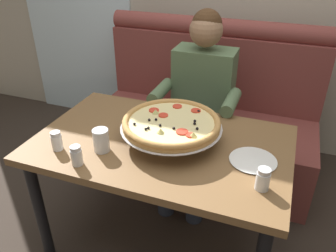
{
  "coord_description": "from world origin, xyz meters",
  "views": [
    {
      "loc": [
        0.55,
        -1.37,
        1.68
      ],
      "look_at": [
        0.04,
        -0.01,
        0.84
      ],
      "focal_mm": 36.21,
      "sensor_mm": 36.0,
      "label": 1
    }
  ],
  "objects_px": {
    "shaker_parmesan": "(263,180)",
    "plate_near_left": "(253,159)",
    "dining_table": "(162,155)",
    "pizza": "(171,123)",
    "shaker_pepper_flakes": "(57,142)",
    "diner_main": "(199,99)",
    "booth_bench": "(203,121)",
    "drinking_glass": "(101,142)",
    "shaker_oregano": "(77,157)"
  },
  "relations": [
    {
      "from": "drinking_glass",
      "to": "diner_main",
      "type": "bearing_deg",
      "value": 71.01
    },
    {
      "from": "diner_main",
      "to": "plate_near_left",
      "type": "bearing_deg",
      "value": -54.75
    },
    {
      "from": "shaker_pepper_flakes",
      "to": "drinking_glass",
      "type": "bearing_deg",
      "value": 17.61
    },
    {
      "from": "booth_bench",
      "to": "plate_near_left",
      "type": "bearing_deg",
      "value": -62.23
    },
    {
      "from": "dining_table",
      "to": "shaker_parmesan",
      "type": "height_order",
      "value": "shaker_parmesan"
    },
    {
      "from": "booth_bench",
      "to": "pizza",
      "type": "bearing_deg",
      "value": -87.06
    },
    {
      "from": "diner_main",
      "to": "shaker_oregano",
      "type": "distance_m",
      "value": 0.99
    },
    {
      "from": "shaker_parmesan",
      "to": "pizza",
      "type": "bearing_deg",
      "value": 155.19
    },
    {
      "from": "shaker_oregano",
      "to": "drinking_glass",
      "type": "relative_size",
      "value": 0.84
    },
    {
      "from": "diner_main",
      "to": "plate_near_left",
      "type": "xyz_separation_m",
      "value": [
        0.44,
        -0.62,
        0.04
      ]
    },
    {
      "from": "pizza",
      "to": "drinking_glass",
      "type": "distance_m",
      "value": 0.36
    },
    {
      "from": "diner_main",
      "to": "plate_near_left",
      "type": "distance_m",
      "value": 0.76
    },
    {
      "from": "pizza",
      "to": "plate_near_left",
      "type": "distance_m",
      "value": 0.44
    },
    {
      "from": "dining_table",
      "to": "diner_main",
      "type": "bearing_deg",
      "value": 87.36
    },
    {
      "from": "diner_main",
      "to": "plate_near_left",
      "type": "relative_size",
      "value": 5.68
    },
    {
      "from": "booth_bench",
      "to": "shaker_pepper_flakes",
      "type": "relative_size",
      "value": 16.93
    },
    {
      "from": "shaker_pepper_flakes",
      "to": "shaker_parmesan",
      "type": "bearing_deg",
      "value": 2.91
    },
    {
      "from": "pizza",
      "to": "shaker_pepper_flakes",
      "type": "distance_m",
      "value": 0.57
    },
    {
      "from": "booth_bench",
      "to": "pizza",
      "type": "height_order",
      "value": "booth_bench"
    },
    {
      "from": "pizza",
      "to": "shaker_pepper_flakes",
      "type": "xyz_separation_m",
      "value": [
        -0.5,
        -0.27,
        -0.06
      ]
    },
    {
      "from": "shaker_pepper_flakes",
      "to": "plate_near_left",
      "type": "relative_size",
      "value": 0.44
    },
    {
      "from": "pizza",
      "to": "shaker_pepper_flakes",
      "type": "height_order",
      "value": "pizza"
    },
    {
      "from": "pizza",
      "to": "dining_table",
      "type": "bearing_deg",
      "value": -149.06
    },
    {
      "from": "dining_table",
      "to": "shaker_pepper_flakes",
      "type": "xyz_separation_m",
      "value": [
        -0.46,
        -0.25,
        0.13
      ]
    },
    {
      "from": "shaker_parmesan",
      "to": "shaker_oregano",
      "type": "height_order",
      "value": "shaker_parmesan"
    },
    {
      "from": "shaker_parmesan",
      "to": "drinking_glass",
      "type": "height_order",
      "value": "drinking_glass"
    },
    {
      "from": "shaker_pepper_flakes",
      "to": "drinking_glass",
      "type": "relative_size",
      "value": 0.84
    },
    {
      "from": "diner_main",
      "to": "shaker_parmesan",
      "type": "relative_size",
      "value": 12.66
    },
    {
      "from": "dining_table",
      "to": "shaker_oregano",
      "type": "distance_m",
      "value": 0.45
    },
    {
      "from": "shaker_parmesan",
      "to": "plate_near_left",
      "type": "relative_size",
      "value": 0.45
    },
    {
      "from": "plate_near_left",
      "to": "drinking_glass",
      "type": "bearing_deg",
      "value": -166.58
    },
    {
      "from": "shaker_pepper_flakes",
      "to": "booth_bench",
      "type": "bearing_deg",
      "value": 67.96
    },
    {
      "from": "pizza",
      "to": "shaker_oregano",
      "type": "relative_size",
      "value": 5.28
    },
    {
      "from": "diner_main",
      "to": "shaker_pepper_flakes",
      "type": "bearing_deg",
      "value": -119.39
    },
    {
      "from": "drinking_glass",
      "to": "shaker_parmesan",
      "type": "bearing_deg",
      "value": -1.26
    },
    {
      "from": "pizza",
      "to": "plate_near_left",
      "type": "bearing_deg",
      "value": -5.09
    },
    {
      "from": "diner_main",
      "to": "drinking_glass",
      "type": "bearing_deg",
      "value": -108.99
    },
    {
      "from": "shaker_oregano",
      "to": "dining_table",
      "type": "bearing_deg",
      "value": 47.71
    },
    {
      "from": "plate_near_left",
      "to": "booth_bench",
      "type": "bearing_deg",
      "value": 117.77
    },
    {
      "from": "dining_table",
      "to": "pizza",
      "type": "bearing_deg",
      "value": 30.94
    },
    {
      "from": "booth_bench",
      "to": "shaker_oregano",
      "type": "relative_size",
      "value": 16.96
    },
    {
      "from": "shaker_parmesan",
      "to": "dining_table",
      "type": "bearing_deg",
      "value": 159.46
    },
    {
      "from": "shaker_oregano",
      "to": "booth_bench",
      "type": "bearing_deg",
      "value": 76.27
    },
    {
      "from": "dining_table",
      "to": "diner_main",
      "type": "distance_m",
      "value": 0.61
    },
    {
      "from": "diner_main",
      "to": "shaker_pepper_flakes",
      "type": "height_order",
      "value": "diner_main"
    },
    {
      "from": "shaker_parmesan",
      "to": "shaker_oregano",
      "type": "xyz_separation_m",
      "value": [
        -0.82,
        -0.12,
        -0.0
      ]
    },
    {
      "from": "dining_table",
      "to": "plate_near_left",
      "type": "bearing_deg",
      "value": -1.42
    },
    {
      "from": "booth_bench",
      "to": "dining_table",
      "type": "height_order",
      "value": "booth_bench"
    },
    {
      "from": "shaker_pepper_flakes",
      "to": "drinking_glass",
      "type": "distance_m",
      "value": 0.22
    },
    {
      "from": "booth_bench",
      "to": "pizza",
      "type": "xyz_separation_m",
      "value": [
        0.04,
        -0.85,
        0.44
      ]
    }
  ]
}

